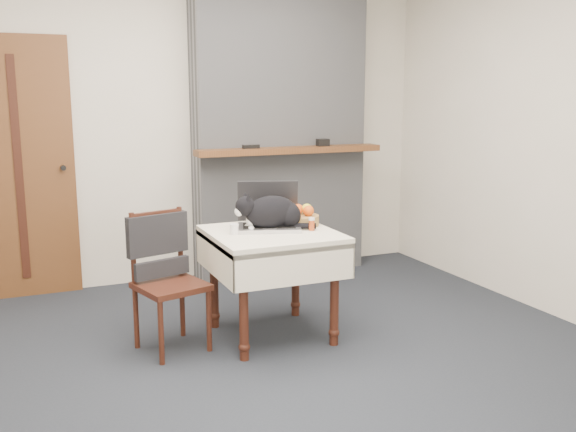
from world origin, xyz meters
name	(u,v)px	position (x,y,z in m)	size (l,w,h in m)	color
ground	(259,366)	(0.00, 0.00, 0.00)	(4.50, 4.50, 0.00)	black
room_shell	(229,60)	(0.00, 0.46, 1.76)	(4.52, 4.01, 2.61)	beige
door	(19,169)	(-1.20, 1.97, 1.00)	(0.82, 0.10, 2.00)	brown
chimney	(280,125)	(0.90, 1.85, 1.30)	(1.62, 0.48, 2.60)	gray
side_table	(272,249)	(0.25, 0.42, 0.59)	(0.78, 0.78, 0.70)	#33140E
laptop	(268,216)	(0.28, 0.54, 0.77)	(0.49, 0.46, 0.30)	#B7B7BC
cat	(273,213)	(0.28, 0.47, 0.81)	(0.51, 0.26, 0.25)	black
cream_jar	(234,229)	(0.01, 0.43, 0.73)	(0.06, 0.06, 0.06)	silver
pill_bottle	(312,224)	(0.50, 0.34, 0.74)	(0.04, 0.04, 0.08)	#A73C14
fruit_basket	(301,217)	(0.50, 0.52, 0.76)	(0.24, 0.24, 0.14)	olive
desk_clutter	(297,226)	(0.46, 0.49, 0.70)	(0.13, 0.01, 0.01)	black
chair	(163,261)	(-0.43, 0.53, 0.55)	(0.47, 0.47, 0.86)	#33140E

